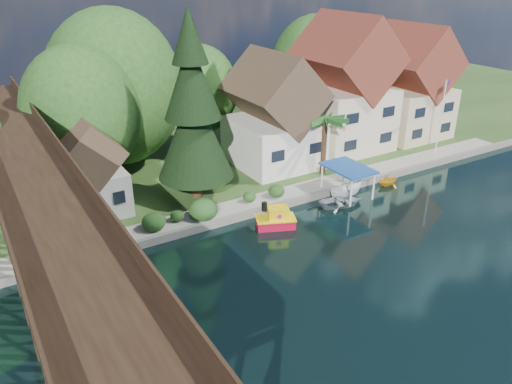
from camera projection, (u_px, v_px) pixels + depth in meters
ground at (314, 262)px, 34.21m from camera, size 140.00×140.00×0.00m
bank at (144, 130)px, 60.54m from camera, size 140.00×52.00×0.50m
seawall at (294, 202)px, 42.18m from camera, size 60.00×0.40×0.62m
promenade at (305, 189)px, 44.03m from camera, size 50.00×2.60×0.06m
trestle_bridge at (39, 220)px, 28.48m from camera, size 4.12×44.18×9.30m
house_left at (274, 118)px, 47.78m from camera, size 7.64×8.64×11.02m
house_center at (344, 92)px, 51.85m from camera, size 8.65×9.18×13.89m
house_right at (408, 89)px, 55.96m from camera, size 8.15×8.64×12.45m
shed at (90, 173)px, 38.72m from camera, size 5.09×5.40×7.85m
bg_trees at (192, 93)px, 48.15m from camera, size 49.90×13.30×10.57m
shrubs at (195, 210)px, 38.73m from camera, size 15.76×2.47×1.70m
conifer at (193, 111)px, 39.64m from camera, size 6.28×6.28×15.46m
palm_tree at (325, 122)px, 45.25m from camera, size 4.37×4.37×5.82m
flagpole at (443, 109)px, 50.36m from camera, size 1.15×0.49×7.74m
tugboat at (276, 219)px, 38.55m from camera, size 3.45×2.72×2.21m
boat_white_a at (342, 201)px, 42.11m from camera, size 4.33×3.54×0.78m
boat_canopy at (347, 184)px, 43.19m from camera, size 3.59×4.44×2.86m
boat_yellow at (388, 179)px, 45.85m from camera, size 2.33×2.03×1.19m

